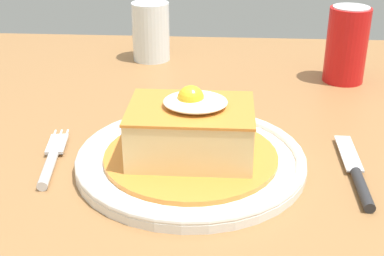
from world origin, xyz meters
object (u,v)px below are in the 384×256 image
Objects in this scene: fork at (51,161)px; drinking_glass at (151,35)px; soda_can at (347,45)px; main_plate at (191,159)px; knife at (358,178)px.

fork is 1.35× the size of drinking_glass.
soda_can is (0.40, 0.31, 0.06)m from fork.
soda_can is at bearing 38.25° from fork.
soda_can is at bearing -15.60° from drinking_glass.
soda_can is at bearing 52.55° from main_plate.
fork is at bearing -99.04° from drinking_glass.
main_plate is 0.39m from soda_can.
drinking_glass is at bearing 80.96° from fork.
soda_can is at bearing 82.39° from knife.
main_plate is 0.17m from fork.
soda_can reaches higher than drinking_glass.
knife is (0.35, -0.02, 0.00)m from fork.
fork is 0.86× the size of knife.
fork and knife have the same top height.
drinking_glass is at bearing 104.18° from main_plate.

